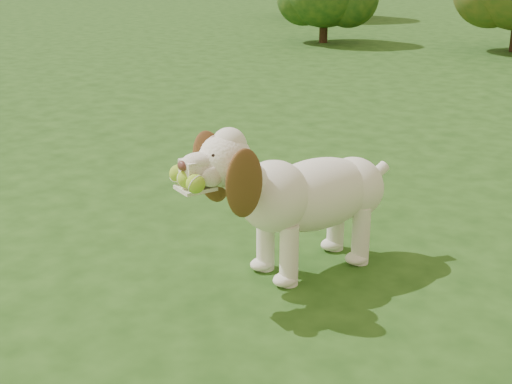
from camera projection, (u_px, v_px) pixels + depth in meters
The scene contains 2 objects.
ground at pixel (251, 281), 3.53m from camera, with size 80.00×80.00×0.00m, color #1C4012.
dog at pixel (299, 191), 3.51m from camera, with size 0.76×1.19×0.81m.
Camera 1 is at (1.77, -2.63, 1.62)m, focal length 50.00 mm.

